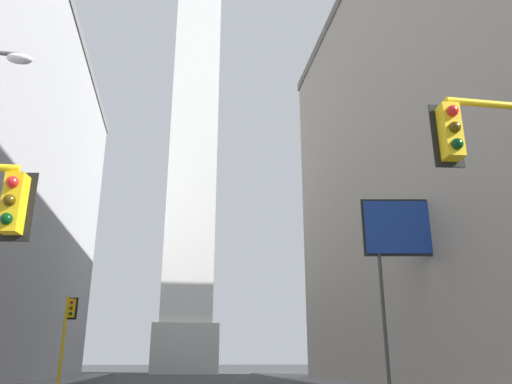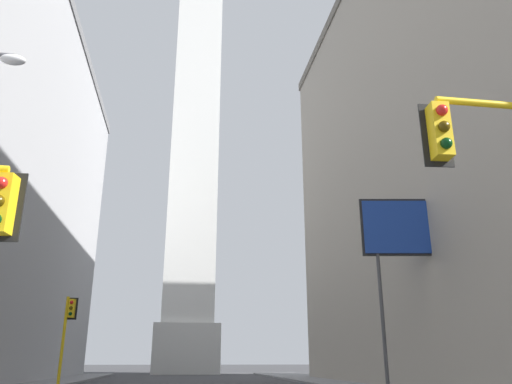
{
  "view_description": "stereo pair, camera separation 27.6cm",
  "coord_description": "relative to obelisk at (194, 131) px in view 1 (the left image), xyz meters",
  "views": [
    {
      "loc": [
        -1.46,
        -1.16,
        1.6
      ],
      "look_at": [
        4.23,
        34.33,
        13.75
      ],
      "focal_mm": 35.0,
      "sensor_mm": 36.0,
      "label": 1
    },
    {
      "loc": [
        -1.19,
        -1.21,
        1.6
      ],
      "look_at": [
        4.23,
        34.33,
        13.75
      ],
      "focal_mm": 35.0,
      "sensor_mm": 36.0,
      "label": 2
    }
  ],
  "objects": [
    {
      "name": "obelisk",
      "position": [
        0.0,
        0.0,
        0.0
      ],
      "size": [
        8.08,
        8.08,
        69.08
      ],
      "color": "silver",
      "rests_on": "ground_plane"
    },
    {
      "name": "traffic_light_mid_left",
      "position": [
        -7.79,
        -33.52,
        -29.59
      ],
      "size": [
        0.79,
        0.52,
        5.31
      ],
      "color": "yellow",
      "rests_on": "ground_plane"
    },
    {
      "name": "billboard_sign",
      "position": [
        10.13,
        -42.55,
        -25.4
      ],
      "size": [
        4.42,
        0.89,
        9.63
      ],
      "color": "#3F3F42",
      "rests_on": "ground_plane"
    }
  ]
}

